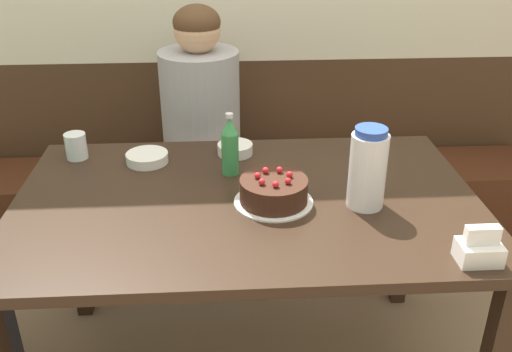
{
  "coord_description": "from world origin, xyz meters",
  "views": [
    {
      "loc": [
        -0.07,
        -1.56,
        1.62
      ],
      "look_at": [
        0.03,
        0.05,
        0.81
      ],
      "focal_mm": 40.0,
      "sensor_mm": 36.0,
      "label": 1
    }
  ],
  "objects_px": {
    "water_pitcher": "(368,169)",
    "bowl_soup_white": "(235,149)",
    "bench_seat": "(240,211)",
    "soju_bottle": "(230,145)",
    "bowl_rice_small": "(147,158)",
    "glass_water_tall": "(76,146)",
    "birthday_cake": "(274,191)",
    "napkin_holder": "(479,249)",
    "person_teal_shirt": "(203,154)"
  },
  "relations": [
    {
      "from": "water_pitcher",
      "to": "bowl_soup_white",
      "type": "relative_size",
      "value": 1.98
    },
    {
      "from": "bench_seat",
      "to": "soju_bottle",
      "type": "relative_size",
      "value": 12.92
    },
    {
      "from": "bowl_rice_small",
      "to": "water_pitcher",
      "type": "bearing_deg",
      "value": -26.48
    },
    {
      "from": "bowl_soup_white",
      "to": "glass_water_tall",
      "type": "distance_m",
      "value": 0.57
    },
    {
      "from": "birthday_cake",
      "to": "bowl_soup_white",
      "type": "distance_m",
      "value": 0.38
    },
    {
      "from": "bowl_rice_small",
      "to": "napkin_holder",
      "type": "bearing_deg",
      "value": -35.49
    },
    {
      "from": "bench_seat",
      "to": "birthday_cake",
      "type": "height_order",
      "value": "birthday_cake"
    },
    {
      "from": "water_pitcher",
      "to": "soju_bottle",
      "type": "distance_m",
      "value": 0.47
    },
    {
      "from": "water_pitcher",
      "to": "soju_bottle",
      "type": "relative_size",
      "value": 1.17
    },
    {
      "from": "napkin_holder",
      "to": "glass_water_tall",
      "type": "relative_size",
      "value": 1.19
    },
    {
      "from": "napkin_holder",
      "to": "birthday_cake",
      "type": "bearing_deg",
      "value": 145.78
    },
    {
      "from": "birthday_cake",
      "to": "glass_water_tall",
      "type": "height_order",
      "value": "birthday_cake"
    },
    {
      "from": "bowl_soup_white",
      "to": "birthday_cake",
      "type": "bearing_deg",
      "value": -73.69
    },
    {
      "from": "napkin_holder",
      "to": "glass_water_tall",
      "type": "distance_m",
      "value": 1.37
    },
    {
      "from": "birthday_cake",
      "to": "person_teal_shirt",
      "type": "xyz_separation_m",
      "value": [
        -0.24,
        0.75,
        -0.21
      ]
    },
    {
      "from": "water_pitcher",
      "to": "bowl_rice_small",
      "type": "xyz_separation_m",
      "value": [
        -0.7,
        0.35,
        -0.11
      ]
    },
    {
      "from": "birthday_cake",
      "to": "glass_water_tall",
      "type": "xyz_separation_m",
      "value": [
        -0.67,
        0.37,
        0.01
      ]
    },
    {
      "from": "bowl_rice_small",
      "to": "bowl_soup_white",
      "type": "bearing_deg",
      "value": 9.54
    },
    {
      "from": "soju_bottle",
      "to": "bowl_rice_small",
      "type": "height_order",
      "value": "soju_bottle"
    },
    {
      "from": "napkin_holder",
      "to": "bowl_rice_small",
      "type": "height_order",
      "value": "napkin_holder"
    },
    {
      "from": "birthday_cake",
      "to": "person_teal_shirt",
      "type": "bearing_deg",
      "value": 107.84
    },
    {
      "from": "glass_water_tall",
      "to": "person_teal_shirt",
      "type": "relative_size",
      "value": 0.08
    },
    {
      "from": "birthday_cake",
      "to": "water_pitcher",
      "type": "bearing_deg",
      "value": -6.38
    },
    {
      "from": "bench_seat",
      "to": "glass_water_tall",
      "type": "xyz_separation_m",
      "value": [
        -0.59,
        -0.5,
        0.58
      ]
    },
    {
      "from": "bowl_soup_white",
      "to": "bowl_rice_small",
      "type": "relative_size",
      "value": 0.86
    },
    {
      "from": "bowl_soup_white",
      "to": "bench_seat",
      "type": "bearing_deg",
      "value": 86.99
    },
    {
      "from": "bench_seat",
      "to": "water_pitcher",
      "type": "relative_size",
      "value": 11.01
    },
    {
      "from": "soju_bottle",
      "to": "napkin_holder",
      "type": "height_order",
      "value": "soju_bottle"
    },
    {
      "from": "bench_seat",
      "to": "bowl_soup_white",
      "type": "height_order",
      "value": "bowl_soup_white"
    },
    {
      "from": "birthday_cake",
      "to": "napkin_holder",
      "type": "distance_m",
      "value": 0.61
    },
    {
      "from": "water_pitcher",
      "to": "bowl_soup_white",
      "type": "distance_m",
      "value": 0.56
    },
    {
      "from": "napkin_holder",
      "to": "person_teal_shirt",
      "type": "distance_m",
      "value": 1.34
    },
    {
      "from": "birthday_cake",
      "to": "bench_seat",
      "type": "bearing_deg",
      "value": 95.38
    },
    {
      "from": "person_teal_shirt",
      "to": "glass_water_tall",
      "type": "bearing_deg",
      "value": -48.36
    },
    {
      "from": "bowl_soup_white",
      "to": "glass_water_tall",
      "type": "bearing_deg",
      "value": -179.93
    },
    {
      "from": "bench_seat",
      "to": "bowl_soup_white",
      "type": "bearing_deg",
      "value": -93.01
    },
    {
      "from": "soju_bottle",
      "to": "bowl_rice_small",
      "type": "relative_size",
      "value": 1.46
    },
    {
      "from": "birthday_cake",
      "to": "soju_bottle",
      "type": "distance_m",
      "value": 0.26
    },
    {
      "from": "soju_bottle",
      "to": "person_teal_shirt",
      "type": "relative_size",
      "value": 0.18
    },
    {
      "from": "water_pitcher",
      "to": "bowl_rice_small",
      "type": "distance_m",
      "value": 0.78
    },
    {
      "from": "soju_bottle",
      "to": "bowl_soup_white",
      "type": "xyz_separation_m",
      "value": [
        0.02,
        0.16,
        -0.08
      ]
    },
    {
      "from": "water_pitcher",
      "to": "person_teal_shirt",
      "type": "distance_m",
      "value": 0.98
    },
    {
      "from": "water_pitcher",
      "to": "person_teal_shirt",
      "type": "bearing_deg",
      "value": 123.5
    },
    {
      "from": "glass_water_tall",
      "to": "soju_bottle",
      "type": "bearing_deg",
      "value": -15.86
    },
    {
      "from": "birthday_cake",
      "to": "glass_water_tall",
      "type": "relative_size",
      "value": 2.63
    },
    {
      "from": "napkin_holder",
      "to": "water_pitcher",
      "type": "bearing_deg",
      "value": 125.96
    },
    {
      "from": "soju_bottle",
      "to": "person_teal_shirt",
      "type": "bearing_deg",
      "value": 101.92
    },
    {
      "from": "napkin_holder",
      "to": "bowl_rice_small",
      "type": "distance_m",
      "value": 1.13
    },
    {
      "from": "soju_bottle",
      "to": "napkin_holder",
      "type": "distance_m",
      "value": 0.84
    },
    {
      "from": "birthday_cake",
      "to": "bowl_soup_white",
      "type": "xyz_separation_m",
      "value": [
        -0.11,
        0.37,
        -0.02
      ]
    }
  ]
}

